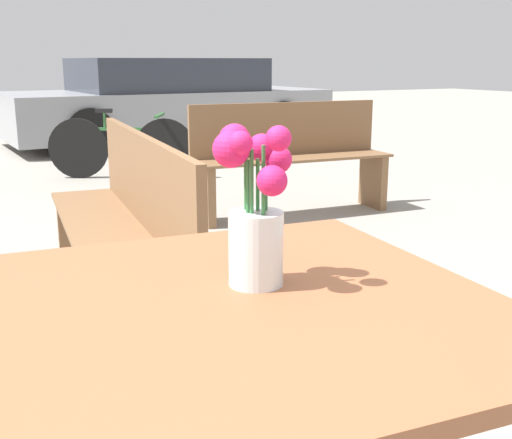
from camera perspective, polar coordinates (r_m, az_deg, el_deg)
table_front at (r=1.18m, az=-3.50°, el=-11.57°), size 1.07×1.01×0.74m
flower_vase at (r=1.20m, az=-0.12°, el=0.12°), size 0.16×0.17×0.30m
bench_near at (r=4.95m, az=3.03°, el=5.78°), size 1.58×0.47×0.85m
bench_middle at (r=2.88m, az=-11.45°, el=-0.20°), size 0.55×1.81×0.85m
bicycle at (r=6.61m, az=-11.84°, el=6.33°), size 1.31×0.76×0.70m
parked_car at (r=9.52m, az=-7.91°, el=10.29°), size 4.61×2.12×1.19m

